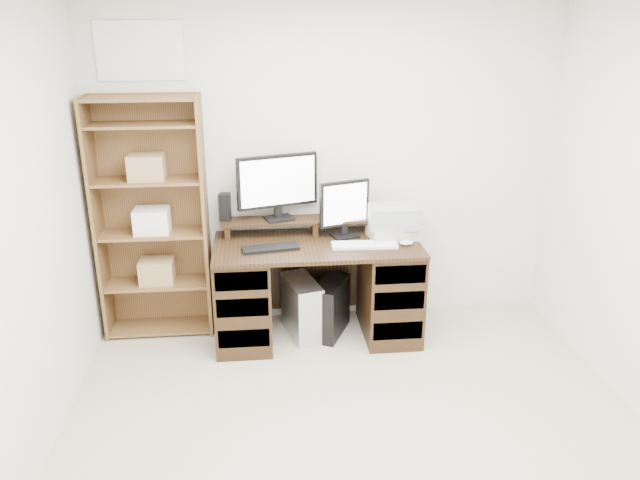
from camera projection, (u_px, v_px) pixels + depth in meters
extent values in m
cube|color=silver|center=(327.00, 164.00, 4.72)|extent=(3.50, 0.02, 2.50)
cube|color=white|center=(140.00, 51.00, 4.30)|extent=(0.60, 0.01, 0.40)
cube|color=black|center=(317.00, 245.00, 4.54)|extent=(1.50, 0.70, 0.03)
cube|color=black|center=(243.00, 295.00, 4.61)|extent=(0.40, 0.66, 0.72)
cube|color=black|center=(389.00, 289.00, 4.72)|extent=(0.40, 0.66, 0.72)
cube|color=black|center=(313.00, 270.00, 4.97)|extent=(1.48, 0.02, 0.65)
cube|color=black|center=(244.00, 338.00, 4.37)|extent=(0.36, 0.01, 0.14)
cube|color=black|center=(242.00, 308.00, 4.29)|extent=(0.36, 0.01, 0.14)
cube|color=black|center=(241.00, 281.00, 4.22)|extent=(0.36, 0.01, 0.14)
cube|color=black|center=(398.00, 331.00, 4.48)|extent=(0.36, 0.01, 0.14)
cube|color=black|center=(399.00, 300.00, 4.40)|extent=(0.36, 0.01, 0.14)
cube|color=black|center=(401.00, 274.00, 4.33)|extent=(0.36, 0.01, 0.14)
cube|color=black|center=(228.00, 230.00, 4.66)|extent=(0.04, 0.20, 0.10)
cube|color=black|center=(314.00, 227.00, 4.72)|extent=(0.04, 0.20, 0.10)
cube|color=black|center=(399.00, 224.00, 4.78)|extent=(0.04, 0.20, 0.10)
cube|color=black|center=(314.00, 220.00, 4.70)|extent=(1.40, 0.22, 0.02)
cube|color=black|center=(279.00, 218.00, 4.67)|extent=(0.24, 0.21, 0.02)
cube|color=black|center=(278.00, 209.00, 4.66)|extent=(0.06, 0.05, 0.11)
cube|color=black|center=(277.00, 181.00, 4.59)|extent=(0.60, 0.22, 0.39)
cube|color=white|center=(278.00, 182.00, 4.57)|extent=(0.55, 0.17, 0.35)
cube|color=black|center=(345.00, 236.00, 4.66)|extent=(0.22, 0.19, 0.02)
cube|color=black|center=(344.00, 228.00, 4.66)|extent=(0.06, 0.05, 0.10)
cube|color=black|center=(344.00, 203.00, 4.59)|extent=(0.38, 0.15, 0.34)
cube|color=white|center=(345.00, 204.00, 4.57)|extent=(0.33, 0.11, 0.30)
cube|color=black|center=(225.00, 207.00, 4.63)|extent=(0.09, 0.09, 0.20)
cube|color=black|center=(270.00, 248.00, 4.41)|extent=(0.42, 0.20, 0.02)
cube|color=white|center=(364.00, 245.00, 4.47)|extent=(0.47, 0.16, 0.02)
ellipsoid|color=silver|center=(406.00, 243.00, 4.49)|extent=(0.11, 0.08, 0.04)
cube|color=#B6AE9F|center=(393.00, 232.00, 4.64)|extent=(0.38, 0.30, 0.09)
cube|color=#959B9F|center=(393.00, 216.00, 4.60)|extent=(0.38, 0.28, 0.16)
cube|color=silver|center=(302.00, 308.00, 4.73)|extent=(0.30, 0.48, 0.45)
cube|color=black|center=(331.00, 308.00, 4.75)|extent=(0.34, 0.46, 0.42)
cube|color=#19FF33|center=(322.00, 309.00, 4.53)|extent=(0.01, 0.01, 0.01)
cube|color=brown|center=(98.00, 222.00, 4.52)|extent=(0.02, 0.30, 1.80)
cube|color=brown|center=(206.00, 219.00, 4.59)|extent=(0.02, 0.30, 1.80)
cube|color=brown|center=(155.00, 215.00, 4.69)|extent=(0.80, 0.01, 1.80)
cube|color=brown|center=(162.00, 326.00, 4.85)|extent=(0.75, 0.28, 0.02)
cube|color=brown|center=(158.00, 283.00, 4.73)|extent=(0.75, 0.28, 0.02)
cube|color=brown|center=(153.00, 233.00, 4.59)|extent=(0.75, 0.28, 0.02)
cube|color=brown|center=(148.00, 181.00, 4.45)|extent=(0.75, 0.28, 0.02)
cube|color=brown|center=(143.00, 125.00, 4.31)|extent=(0.75, 0.28, 0.02)
cube|color=brown|center=(140.00, 98.00, 4.25)|extent=(0.75, 0.28, 0.02)
cube|color=#A07F54|center=(157.00, 271.00, 4.69)|extent=(0.25, 0.20, 0.18)
cube|color=white|center=(152.00, 220.00, 4.55)|extent=(0.25, 0.20, 0.18)
cube|color=#A07F54|center=(147.00, 167.00, 4.41)|extent=(0.25, 0.20, 0.18)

